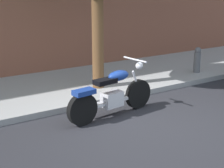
{
  "coord_description": "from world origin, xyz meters",
  "views": [
    {
      "loc": [
        -4.03,
        -5.09,
        2.74
      ],
      "look_at": [
        -0.34,
        0.67,
        0.71
      ],
      "focal_mm": 54.87,
      "sensor_mm": 36.0,
      "label": 1
    }
  ],
  "objects": [
    {
      "name": "sidewalk",
      "position": [
        0.0,
        2.96,
        0.07
      ],
      "size": [
        25.42,
        3.18,
        0.14
      ],
      "primitive_type": "cube",
      "color": "#9B9B9B",
      "rests_on": "ground"
    },
    {
      "name": "fire_hydrant",
      "position": [
        3.54,
        1.99,
        0.46
      ],
      "size": [
        0.2,
        0.2,
        0.91
      ],
      "color": "slate",
      "rests_on": "ground"
    },
    {
      "name": "motorcycle",
      "position": [
        -0.34,
        0.68,
        0.47
      ],
      "size": [
        2.19,
        0.7,
        1.16
      ],
      "color": "black",
      "rests_on": "ground"
    },
    {
      "name": "ground_plane",
      "position": [
        0.0,
        0.0,
        0.0
      ],
      "size": [
        60.0,
        60.0,
        0.0
      ],
      "primitive_type": "plane",
      "color": "#28282D"
    }
  ]
}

